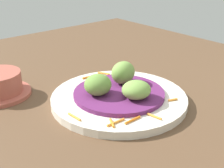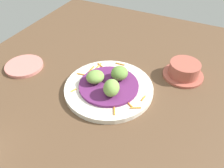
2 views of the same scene
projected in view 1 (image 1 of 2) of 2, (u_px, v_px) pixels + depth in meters
The scene contains 7 objects.
table_surface at pixel (93, 102), 63.06cm from camera, with size 110.00×110.00×2.00cm, color brown.
main_plate at pixel (119, 99), 60.73cm from camera, with size 26.55×26.55×1.51cm, color silver.
cabbage_bed at pixel (119, 93), 60.26cm from camera, with size 17.77×17.77×0.84cm, color #60235B.
carrot_garnish at pixel (117, 98), 58.75cm from camera, with size 23.61×21.51×0.40cm.
guac_scoop_left at pixel (123, 73), 62.94cm from camera, with size 4.46×5.46×4.60cm, color #759E47.
guac_scoop_center at pixel (98, 85), 58.11cm from camera, with size 5.25×5.02×4.02cm, color olive.
guac_scoop_right at pixel (136, 90), 56.80cm from camera, with size 5.10×5.47×3.37cm, color #759E47.
Camera 1 is at (45.10, -33.61, 30.02)cm, focal length 49.53 mm.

